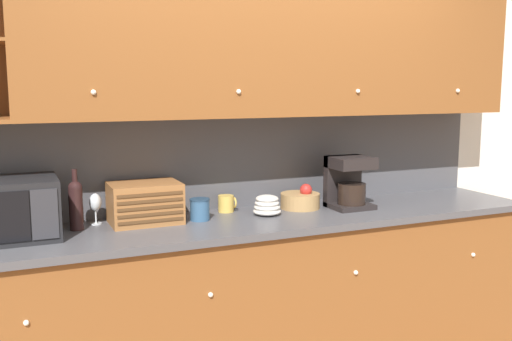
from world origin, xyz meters
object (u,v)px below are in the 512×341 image
Objects in this scene: microwave at (0,210)px; fruit_basket at (301,200)px; storage_canister at (200,209)px; bowl_stack_on_counter at (267,206)px; coffee_maker at (348,182)px; wine_bottle at (76,203)px; wine_glass at (95,203)px; mug at (226,204)px; bread_box at (145,203)px.

fruit_basket is at bearing 2.03° from microwave.
storage_canister reaches higher than bowl_stack_on_counter.
microwave is at bearing -179.92° from storage_canister.
wine_bottle is at bearing 176.76° from coffee_maker.
bowl_stack_on_counter is at bearing -10.05° from wine_glass.
bowl_stack_on_counter is at bearing -43.08° from mug.
mug is 0.77m from coffee_maker.
mug is at bearing 8.85° from bread_box.
wine_glass reaches higher than bowl_stack_on_counter.
bread_box is (0.26, -0.07, -0.00)m from wine_glass.
fruit_basket is (0.97, -0.01, -0.06)m from bread_box.
bread_box is 1.19× the size of coffee_maker.
microwave is 1.98m from coffee_maker.
bread_box is at bearing -171.15° from mug.
storage_canister is 0.51× the size of fruit_basket.
coffee_maker reaches higher than fruit_basket.
wine_bottle is 1.07m from bowl_stack_on_counter.
coffee_maker is at bearing -3.24° from wine_bottle.
wine_bottle reaches higher than fruit_basket.
fruit_basket is (0.67, 0.06, -0.01)m from storage_canister.
bowl_stack_on_counter is 0.28m from fruit_basket.
storage_canister is 0.26m from mug.
storage_canister reaches higher than mug.
wine_bottle is 1.89× the size of wine_glass.
bread_box reaches higher than mug.
coffee_maker is at bearing -4.86° from bread_box.
microwave is at bearing -177.97° from fruit_basket.
fruit_basket is 0.32m from coffee_maker.
wine_bottle reaches higher than mug.
storage_canister is 0.67m from fruit_basket.
coffee_maker is (1.25, -0.11, 0.05)m from bread_box.
microwave is 3.32× the size of bowl_stack_on_counter.
fruit_basket reaches higher than mug.
mug is 0.44× the size of fruit_basket.
coffee_maker is at bearing -14.10° from mug.
microwave is at bearing -173.27° from mug.
microwave is 5.16× the size of mug.
wine_bottle is (0.36, 0.05, -0.00)m from microwave.
microwave reaches higher than bread_box.
wine_bottle reaches higher than coffee_maker.
wine_bottle is 0.85× the size of bread_box.
microwave is at bearing -174.76° from bread_box.
wine_glass is 1.39× the size of storage_canister.
wine_bottle is 1.01× the size of coffee_maker.
wine_bottle is 3.04× the size of mug.
wine_bottle is at bearing -141.67° from wine_glass.
wine_bottle is at bearing 175.60° from bowl_stack_on_counter.
wine_bottle is at bearing -179.67° from fruit_basket.
wine_bottle is 1.33× the size of fruit_basket.
bowl_stack_on_counter is (0.40, -0.03, -0.01)m from storage_canister.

